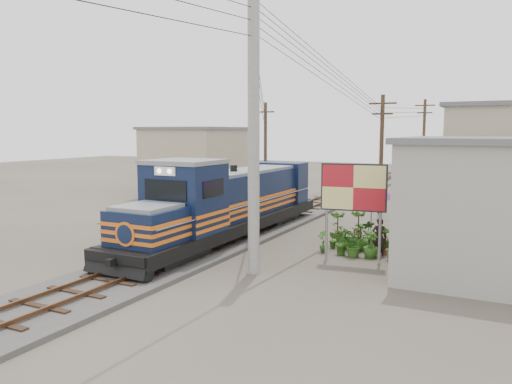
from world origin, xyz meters
The scene contains 15 objects.
ground centered at (0.00, 0.00, 0.00)m, with size 120.00×120.00×0.00m, color #473F35.
ballast centered at (0.00, 10.00, 0.08)m, with size 3.60×70.00×0.16m, color #595651.
track centered at (0.00, 10.00, 0.26)m, with size 1.15×70.00×0.12m.
locomotive centered at (0.00, 3.78, 1.62)m, with size 2.71×14.73×3.65m.
utility_pole_main centered at (3.50, -0.50, 5.00)m, with size 0.40×0.40×10.00m.
wooden_pole_mid centered at (4.50, 14.00, 3.68)m, with size 1.60×0.24×7.00m.
wooden_pole_far centered at (4.80, 28.00, 3.93)m, with size 1.60×0.24×7.50m.
wooden_pole_left centered at (-5.00, 18.00, 3.68)m, with size 1.60×0.24×7.00m.
power_lines centered at (-0.14, 8.49, 7.56)m, with size 9.65×19.00×3.30m.
shophouse_back centered at (11.00, 22.00, 2.11)m, with size 6.30×6.30×4.20m.
shophouse_left centered at (-10.00, 16.00, 2.61)m, with size 6.30×6.30×5.20m.
billboard centered at (6.17, 2.34, 2.76)m, with size 2.41×0.42×3.73m.
market_umbrella centered at (5.87, 6.37, 2.27)m, with size 2.39×2.39×2.58m.
vendor centered at (6.81, 3.89, 0.76)m, with size 0.55×0.36×1.52m, color black.
plant_nursery centered at (5.77, 4.28, 0.50)m, with size 3.32×3.31×1.13m.
Camera 1 is at (11.19, -15.50, 4.92)m, focal length 35.00 mm.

